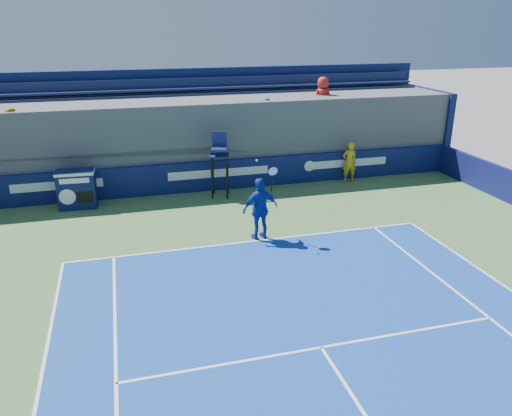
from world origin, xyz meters
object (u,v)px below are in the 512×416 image
object	(u,v)px
match_clock	(77,188)
umpire_chair	(220,158)
tennis_player	(260,209)
ball_person	(349,162)

from	to	relation	value
match_clock	umpire_chair	size ratio (longest dim) A/B	0.56
umpire_chair	tennis_player	bearing A→B (deg)	-84.73
ball_person	tennis_player	bearing A→B (deg)	48.75
match_clock	ball_person	bearing A→B (deg)	1.44
umpire_chair	tennis_player	xyz separation A→B (m)	(0.39, -4.25, -0.54)
ball_person	umpire_chair	world-z (taller)	umpire_chair
umpire_chair	tennis_player	world-z (taller)	tennis_player
match_clock	tennis_player	distance (m)	7.11
ball_person	match_clock	size ratio (longest dim) A/B	1.20
tennis_player	ball_person	bearing A→B (deg)	42.05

